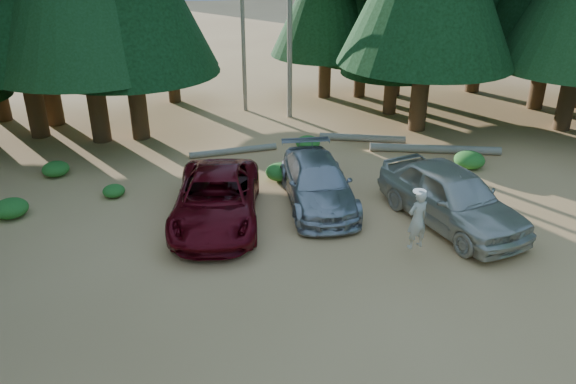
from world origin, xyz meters
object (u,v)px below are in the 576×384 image
red_pickup (216,199)px  log_left (234,151)px  silver_minivan_right (451,196)px  frisbee_player (417,219)px  log_mid (362,138)px  log_right (435,149)px  silver_minivan_center (318,183)px

red_pickup → log_left: red_pickup is taller
silver_minivan_right → log_left: 9.44m
red_pickup → frisbee_player: size_ratio=3.19×
log_left → frisbee_player: bearing=-71.1°
frisbee_player → log_left: 9.91m
silver_minivan_right → log_mid: bearing=77.8°
log_left → log_mid: (5.66, 0.45, 0.02)m
log_right → log_mid: bearing=159.3°
silver_minivan_center → log_left: 5.60m
silver_minivan_right → log_mid: 7.69m
silver_minivan_center → silver_minivan_right: size_ratio=0.95×
frisbee_player → log_right: 8.52m
red_pickup → log_mid: (6.73, 6.17, -0.62)m
red_pickup → log_right: 10.21m
silver_minivan_right → log_left: bearing=114.9°
log_right → frisbee_player: bearing=-101.7°
red_pickup → silver_minivan_right: 7.30m
red_pickup → silver_minivan_center: size_ratio=1.08×
frisbee_player → silver_minivan_center: bearing=-79.8°
red_pickup → silver_minivan_right: (7.14, -1.47, 0.15)m
log_mid → frisbee_player: bearing=-80.6°
frisbee_player → red_pickup: bearing=-46.9°
red_pickup → frisbee_player: frisbee_player is taller
red_pickup → silver_minivan_center: bearing=19.8°
silver_minivan_center → log_mid: bearing=61.3°
log_left → log_right: log_right is taller
silver_minivan_right → log_mid: silver_minivan_right is taller
red_pickup → frisbee_player: 6.19m
silver_minivan_center → log_left: size_ratio=1.42×
log_mid → log_left: bearing=-157.3°
silver_minivan_center → log_mid: (3.33, 5.51, -0.59)m
red_pickup → log_left: 5.86m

